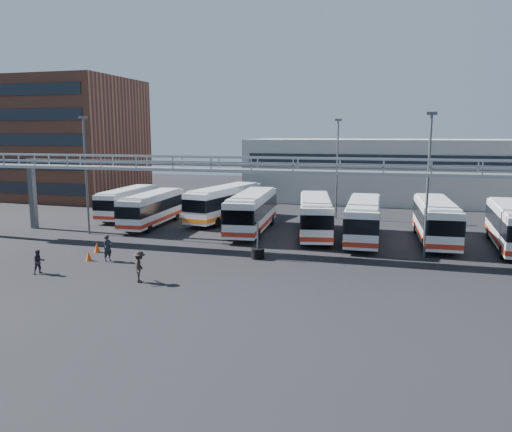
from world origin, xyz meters
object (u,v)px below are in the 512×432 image
(bus_2, at_px, (153,208))
(tire_stack, at_px, (258,252))
(bus_6, at_px, (363,219))
(pedestrian_c, at_px, (140,267))
(bus_7, at_px, (436,219))
(pedestrian_a, at_px, (108,248))
(bus_5, at_px, (315,215))
(pedestrian_b, at_px, (39,262))
(light_pole_left, at_px, (86,169))
(cone_right, at_px, (97,247))
(bus_1, at_px, (128,202))
(light_pole_mid, at_px, (428,177))
(light_pole_back, at_px, (337,163))
(bus_4, at_px, (252,211))
(cone_left, at_px, (89,256))
(bus_3, at_px, (225,202))

(bus_2, xyz_separation_m, tire_stack, (13.04, -9.52, -1.31))
(bus_6, height_order, tire_stack, bus_6)
(pedestrian_c, xyz_separation_m, tire_stack, (5.24, 7.36, -0.51))
(bus_2, relative_size, bus_7, 0.93)
(bus_7, relative_size, pedestrian_a, 6.08)
(bus_5, height_order, pedestrian_c, bus_5)
(bus_6, bearing_deg, pedestrian_c, -129.77)
(pedestrian_a, relative_size, pedestrian_b, 1.21)
(light_pole_left, height_order, cone_right, light_pole_left)
(bus_1, relative_size, bus_5, 0.90)
(light_pole_mid, height_order, pedestrian_a, light_pole_mid)
(light_pole_mid, xyz_separation_m, bus_5, (-8.69, 5.47, -3.87))
(cone_right, bearing_deg, pedestrian_a, -42.93)
(light_pole_back, bearing_deg, tire_stack, -100.29)
(bus_4, height_order, tire_stack, bus_4)
(bus_4, relative_size, cone_left, 17.53)
(light_pole_back, xyz_separation_m, bus_5, (-0.69, -9.53, -3.87))
(bus_1, relative_size, bus_3, 0.86)
(bus_5, relative_size, pedestrian_b, 7.33)
(light_pole_mid, bearing_deg, cone_left, -162.28)
(bus_3, xyz_separation_m, pedestrian_a, (-2.52, -17.47, -1.00))
(pedestrian_a, xyz_separation_m, pedestrian_c, (4.56, -3.86, 0.02))
(bus_4, distance_m, bus_5, 5.72)
(bus_4, bearing_deg, bus_6, -11.62)
(pedestrian_c, distance_m, cone_left, 6.99)
(pedestrian_a, height_order, cone_left, pedestrian_a)
(cone_left, height_order, tire_stack, tire_stack)
(pedestrian_c, bearing_deg, light_pole_mid, -77.96)
(light_pole_mid, relative_size, pedestrian_b, 6.59)
(bus_3, relative_size, pedestrian_a, 6.30)
(pedestrian_a, relative_size, cone_right, 2.54)
(bus_7, height_order, cone_left, bus_7)
(bus_3, relative_size, tire_stack, 4.44)
(light_pole_back, relative_size, bus_1, 1.01)
(light_pole_back, bearing_deg, bus_5, -94.13)
(bus_3, bearing_deg, light_pole_back, 33.10)
(tire_stack, bearing_deg, bus_4, 108.47)
(bus_3, relative_size, bus_7, 1.04)
(bus_5, bearing_deg, bus_6, -23.20)
(light_pole_left, bearing_deg, bus_2, 54.52)
(bus_1, relative_size, pedestrian_b, 6.56)
(light_pole_mid, distance_m, bus_5, 10.97)
(pedestrian_a, bearing_deg, bus_2, 35.25)
(bus_7, bearing_deg, bus_2, 175.92)
(bus_1, distance_m, bus_6, 25.16)
(bus_1, relative_size, pedestrian_c, 5.32)
(light_pole_mid, xyz_separation_m, bus_6, (-4.57, 4.52, -3.86))
(light_pole_left, relative_size, cone_left, 15.19)
(bus_2, bearing_deg, bus_1, 139.12)
(light_pole_left, bearing_deg, bus_1, 97.63)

